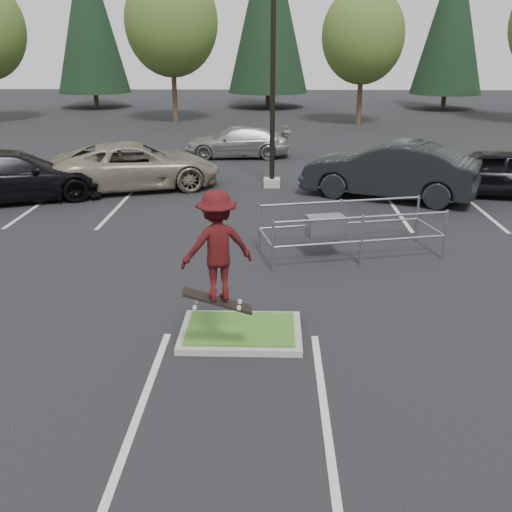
{
  "coord_description": "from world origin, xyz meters",
  "views": [
    {
      "loc": [
        0.58,
        -9.82,
        5.07
      ],
      "look_at": [
        0.23,
        1.5,
        1.01
      ],
      "focal_mm": 42.0,
      "sensor_mm": 36.0,
      "label": 1
    }
  ],
  "objects_px": {
    "skateboarder": "(216,247)",
    "car_r_black": "(488,172)",
    "conif_c": "(452,17)",
    "cart_corral": "(332,226)",
    "decid_b": "(172,26)",
    "decid_c": "(363,39)",
    "light_pole": "(273,58)",
    "conif_a": "(89,14)",
    "conif_b": "(268,4)",
    "car_l_black": "(11,176)",
    "car_far_silver": "(238,142)",
    "car_r_charc": "(389,170)",
    "car_l_tan": "(134,166)"
  },
  "relations": [
    {
      "from": "skateboarder",
      "to": "car_r_black",
      "type": "bearing_deg",
      "value": -145.41
    },
    {
      "from": "conif_c",
      "to": "cart_corral",
      "type": "distance_m",
      "value": 37.59
    },
    {
      "from": "decid_b",
      "to": "decid_c",
      "type": "distance_m",
      "value": 12.05
    },
    {
      "from": "light_pole",
      "to": "conif_a",
      "type": "relative_size",
      "value": 0.78
    },
    {
      "from": "decid_c",
      "to": "conif_b",
      "type": "xyz_separation_m",
      "value": [
        -5.99,
        10.67,
        2.59
      ]
    },
    {
      "from": "decid_b",
      "to": "car_l_black",
      "type": "bearing_deg",
      "value": -96.01
    },
    {
      "from": "decid_c",
      "to": "car_far_silver",
      "type": "distance_m",
      "value": 14.54
    },
    {
      "from": "decid_c",
      "to": "cart_corral",
      "type": "relative_size",
      "value": 1.81
    },
    {
      "from": "conif_a",
      "to": "car_far_silver",
      "type": "height_order",
      "value": "conif_a"
    },
    {
      "from": "light_pole",
      "to": "conif_c",
      "type": "xyz_separation_m",
      "value": [
        13.5,
        27.5,
        2.29
      ]
    },
    {
      "from": "light_pole",
      "to": "car_r_black",
      "type": "xyz_separation_m",
      "value": [
        7.5,
        -1.07,
        -3.74
      ]
    },
    {
      "from": "decid_b",
      "to": "car_l_black",
      "type": "distance_m",
      "value": 21.64
    },
    {
      "from": "decid_b",
      "to": "car_l_black",
      "type": "height_order",
      "value": "decid_b"
    },
    {
      "from": "light_pole",
      "to": "decid_c",
      "type": "xyz_separation_m",
      "value": [
        5.49,
        17.83,
        0.69
      ]
    },
    {
      "from": "conif_a",
      "to": "car_r_charc",
      "type": "relative_size",
      "value": 2.23
    },
    {
      "from": "conif_c",
      "to": "skateboarder",
      "type": "distance_m",
      "value": 43.22
    },
    {
      "from": "light_pole",
      "to": "decid_c",
      "type": "distance_m",
      "value": 18.67
    },
    {
      "from": "light_pole",
      "to": "car_r_charc",
      "type": "bearing_deg",
      "value": -21.58
    },
    {
      "from": "decid_b",
      "to": "car_r_charc",
      "type": "bearing_deg",
      "value": -62.41
    },
    {
      "from": "light_pole",
      "to": "decid_b",
      "type": "bearing_deg",
      "value": 109.35
    },
    {
      "from": "conif_b",
      "to": "conif_c",
      "type": "relative_size",
      "value": 1.16
    },
    {
      "from": "conif_a",
      "to": "car_l_tan",
      "type": "distance_m",
      "value": 30.69
    },
    {
      "from": "cart_corral",
      "to": "car_far_silver",
      "type": "height_order",
      "value": "car_far_silver"
    },
    {
      "from": "decid_c",
      "to": "car_l_black",
      "type": "xyz_separation_m",
      "value": [
        -14.2,
        -20.19,
        -4.41
      ]
    },
    {
      "from": "decid_b",
      "to": "car_l_tan",
      "type": "distance_m",
      "value": 19.79
    },
    {
      "from": "skateboarder",
      "to": "car_r_charc",
      "type": "xyz_separation_m",
      "value": [
        4.81,
        11.42,
        -1.09
      ]
    },
    {
      "from": "decid_b",
      "to": "skateboarder",
      "type": "xyz_separation_m",
      "value": [
        5.69,
        -31.53,
        -3.99
      ]
    },
    {
      "from": "conif_a",
      "to": "car_far_silver",
      "type": "bearing_deg",
      "value": -59.66
    },
    {
      "from": "cart_corral",
      "to": "conif_c",
      "type": "bearing_deg",
      "value": 57.63
    },
    {
      "from": "decid_c",
      "to": "skateboarder",
      "type": "relative_size",
      "value": 4.14
    },
    {
      "from": "conif_b",
      "to": "skateboarder",
      "type": "relative_size",
      "value": 7.15
    },
    {
      "from": "conif_a",
      "to": "car_r_black",
      "type": "distance_m",
      "value": 36.99
    },
    {
      "from": "conif_c",
      "to": "car_l_black",
      "type": "xyz_separation_m",
      "value": [
        -22.21,
        -29.86,
        -6.01
      ]
    },
    {
      "from": "cart_corral",
      "to": "car_l_black",
      "type": "bearing_deg",
      "value": 139.29
    },
    {
      "from": "decid_c",
      "to": "car_l_black",
      "type": "bearing_deg",
      "value": -125.12
    },
    {
      "from": "light_pole",
      "to": "decid_c",
      "type": "bearing_deg",
      "value": 72.89
    },
    {
      "from": "conif_b",
      "to": "conif_c",
      "type": "height_order",
      "value": "conif_b"
    },
    {
      "from": "conif_a",
      "to": "car_r_charc",
      "type": "distance_m",
      "value": 35.43
    },
    {
      "from": "conif_c",
      "to": "car_l_tan",
      "type": "height_order",
      "value": "conif_c"
    },
    {
      "from": "car_r_charc",
      "to": "conif_b",
      "type": "bearing_deg",
      "value": -148.99
    },
    {
      "from": "conif_b",
      "to": "conif_c",
      "type": "xyz_separation_m",
      "value": [
        14.0,
        -1.0,
        -1.0
      ]
    },
    {
      "from": "decid_b",
      "to": "conif_c",
      "type": "bearing_deg",
      "value": 24.14
    },
    {
      "from": "cart_corral",
      "to": "car_r_black",
      "type": "distance_m",
      "value": 8.86
    },
    {
      "from": "conif_a",
      "to": "car_l_black",
      "type": "bearing_deg",
      "value": -79.2
    },
    {
      "from": "conif_c",
      "to": "conif_b",
      "type": "bearing_deg",
      "value": 175.91
    },
    {
      "from": "conif_a",
      "to": "car_r_charc",
      "type": "xyz_separation_m",
      "value": [
        18.5,
        -29.58,
        -6.14
      ]
    },
    {
      "from": "decid_c",
      "to": "car_r_charc",
      "type": "distance_m",
      "value": 19.94
    },
    {
      "from": "decid_b",
      "to": "car_far_silver",
      "type": "bearing_deg",
      "value": -68.69
    },
    {
      "from": "conif_b",
      "to": "skateboarder",
      "type": "xyz_separation_m",
      "value": [
        -0.31,
        -41.5,
        -5.79
      ]
    },
    {
      "from": "decid_c",
      "to": "light_pole",
      "type": "bearing_deg",
      "value": -107.11
    }
  ]
}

